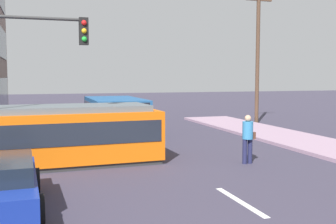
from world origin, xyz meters
The scene contains 10 objects.
ground_plane centered at (0.00, 10.00, 0.00)m, with size 120.00×120.00×0.00m, color #383445.
lane_stripe_2 centered at (0.00, 6.00, 0.01)m, with size 0.16×2.40×0.01m, color silver.
lane_stripe_3 centered at (0.00, 17.64, 0.01)m, with size 0.16×2.40×0.01m, color silver.
lane_stripe_4 centered at (0.00, 23.64, 0.01)m, with size 0.16×2.40×0.01m, color silver.
streetcar_tram centered at (-3.99, 11.64, 1.03)m, with size 7.08×2.75×2.00m.
city_bus centered at (-0.74, 18.00, 1.07)m, with size 2.55×5.21×1.87m.
pedestrian_crossing centered at (2.28, 9.78, 0.94)m, with size 0.50×0.36×1.67m.
parked_sedan_far centered at (-5.73, 15.61, 0.62)m, with size 2.06×4.54×1.19m.
traffic_light_mast centered at (-4.69, 10.59, 3.47)m, with size 3.01×0.33×4.93m.
utility_pole_mid centered at (8.78, 20.38, 4.35)m, with size 1.80×0.24×8.33m.
Camera 1 is at (-4.56, -2.51, 2.98)m, focal length 43.71 mm.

